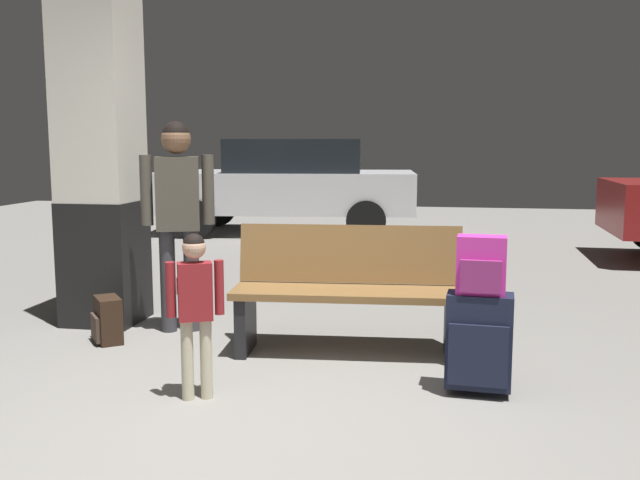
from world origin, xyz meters
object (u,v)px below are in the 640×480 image
Objects in this scene: structural_pillar at (100,145)px; adult at (178,203)px; bench at (348,291)px; backpack_dark_floor at (107,320)px; suitcase at (479,341)px; parked_car_far at (288,183)px; child at (195,298)px; backpack_bright at (481,266)px.

adult is (0.71, -0.18, -0.44)m from structural_pillar.
structural_pillar is at bearing 166.25° from bench.
bench reaches higher than backpack_dark_floor.
suitcase reaches higher than backpack_dark_floor.
suitcase is at bearing -22.53° from structural_pillar.
structural_pillar is 1.44m from backpack_dark_floor.
child is at bearing -81.67° from parked_car_far.
child is 0.23× the size of parked_car_far.
bench is at bearing 55.38° from child.
backpack_dark_floor is (-0.42, -0.40, -0.84)m from adult.
child is (-0.74, -1.07, 0.15)m from bench.
adult is at bearing 154.93° from backpack_bright.
structural_pillar is at bearing 166.01° from adult.
structural_pillar is at bearing 116.83° from backpack_dark_floor.
suitcase is at bearing -25.06° from adult.
structural_pillar is at bearing 157.47° from suitcase.
bench is at bearing 140.56° from backpack_bright.
bench is 1.00× the size of adult.
backpack_bright reaches higher than suitcase.
child is 0.59× the size of adult.
bench is 1.17m from backpack_bright.
suitcase is 2.74m from backpack_dark_floor.
suitcase is (0.87, -0.72, -0.12)m from bench.
backpack_dark_floor is at bearing 136.45° from child.
child is at bearing -167.59° from backpack_bright.
structural_pillar is 5.92m from parked_car_far.
bench is 1.31m from child.
child reaches higher than bench.
parked_car_far is (-0.04, 6.46, 0.64)m from backpack_dark_floor.
bench is 1.68× the size of child.
child is (-1.61, -0.35, 0.28)m from suitcase.
child is 1.59m from adult.
suitcase is 7.61m from parked_car_far.
structural_pillar is 4.84× the size of suitcase.
adult reaches higher than backpack_bright.
suitcase is at bearing 84.22° from backpack_bright.
bench reaches higher than suitcase.
bench is at bearing 2.31° from backpack_dark_floor.
bench is 6.65m from parked_car_far.
backpack_bright is 1.00× the size of backpack_dark_floor.
child is (1.34, -1.58, -0.85)m from structural_pillar.
backpack_bright is 2.49m from adult.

